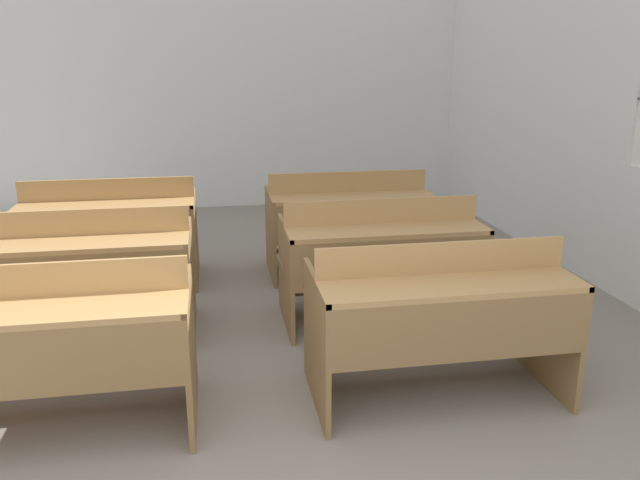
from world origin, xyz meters
TOP-DOWN VIEW (x-y plane):
  - wall_back at (0.00, 6.33)m, footprint 6.29×0.06m
  - wall_right_with_window at (3.11, 3.23)m, footprint 0.06×6.30m
  - bench_front_left at (-0.77, 1.47)m, footprint 1.34×0.71m
  - bench_front_right at (1.20, 1.47)m, footprint 1.34×0.71m
  - bench_second_left at (-0.79, 2.55)m, footprint 1.34×0.71m
  - bench_second_right at (1.16, 2.53)m, footprint 1.34×0.71m
  - bench_third_left at (-0.78, 3.60)m, footprint 1.34×0.71m
  - bench_third_right at (1.16, 3.59)m, footprint 1.34×0.71m

SIDE VIEW (x-z plane):
  - bench_front_left at x=-0.77m, z-range 0.04..0.91m
  - bench_front_right at x=1.20m, z-range 0.04..0.91m
  - bench_second_left at x=-0.79m, z-range 0.04..0.91m
  - bench_second_right at x=1.16m, z-range 0.04..0.91m
  - bench_third_left at x=-0.78m, z-range 0.04..0.91m
  - bench_third_right at x=1.16m, z-range 0.04..0.91m
  - wall_right_with_window at x=3.11m, z-range -0.02..3.07m
  - wall_back at x=0.00m, z-range 0.00..3.09m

